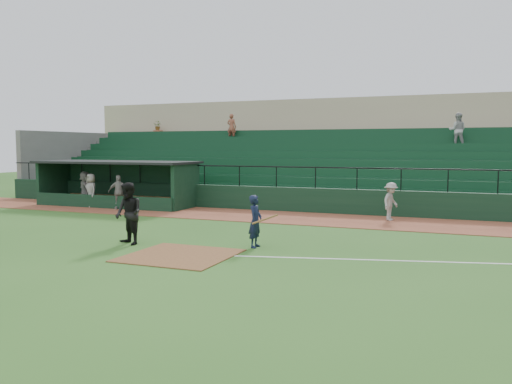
% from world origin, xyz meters
% --- Properties ---
extents(ground, '(90.00, 90.00, 0.00)m').
position_xyz_m(ground, '(0.00, 0.00, 0.00)').
color(ground, '#2A581C').
rests_on(ground, ground).
extents(warning_track, '(40.00, 4.00, 0.03)m').
position_xyz_m(warning_track, '(0.00, 8.00, 0.01)').
color(warning_track, brown).
rests_on(warning_track, ground).
extents(home_plate_dirt, '(3.00, 3.00, 0.03)m').
position_xyz_m(home_plate_dirt, '(0.00, -1.00, 0.01)').
color(home_plate_dirt, brown).
rests_on(home_plate_dirt, ground).
extents(foul_line, '(17.49, 4.44, 0.01)m').
position_xyz_m(foul_line, '(8.00, 1.20, 0.01)').
color(foul_line, white).
rests_on(foul_line, ground).
extents(stadium_structure, '(38.00, 13.08, 6.40)m').
position_xyz_m(stadium_structure, '(-0.00, 16.46, 2.30)').
color(stadium_structure, black).
rests_on(stadium_structure, ground).
extents(dugout, '(8.90, 3.20, 2.42)m').
position_xyz_m(dugout, '(-9.75, 9.56, 1.33)').
color(dugout, black).
rests_on(dugout, ground).
extents(batter_at_plate, '(1.01, 0.68, 1.67)m').
position_xyz_m(batter_at_plate, '(1.57, 1.05, 0.84)').
color(batter_at_plate, '#101832').
rests_on(batter_at_plate, ground).
extents(umpire, '(1.23, 1.12, 2.04)m').
position_xyz_m(umpire, '(-2.47, -0.03, 1.02)').
color(umpire, black).
rests_on(umpire, ground).
extents(runner, '(0.90, 1.19, 1.64)m').
position_xyz_m(runner, '(4.76, 8.68, 0.85)').
color(runner, '#9C9792').
rests_on(runner, warning_track).
extents(dugout_player_a, '(1.09, 0.86, 1.73)m').
position_xyz_m(dugout_player_a, '(-8.64, 7.75, 0.89)').
color(dugout_player_a, gray).
rests_on(dugout_player_a, warning_track).
extents(dugout_player_b, '(1.02, 0.89, 1.75)m').
position_xyz_m(dugout_player_b, '(-10.52, 7.96, 0.91)').
color(dugout_player_b, gray).
rests_on(dugout_player_b, warning_track).
extents(dugout_player_c, '(1.64, 1.51, 1.83)m').
position_xyz_m(dugout_player_c, '(-11.43, 8.57, 0.95)').
color(dugout_player_c, '#A7A29C').
rests_on(dugout_player_c, warning_track).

